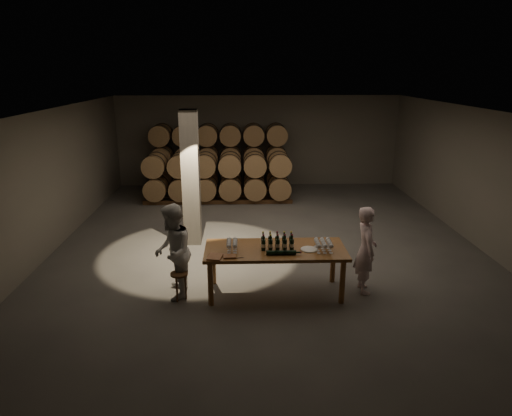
{
  "coord_description": "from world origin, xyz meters",
  "views": [
    {
      "loc": [
        -0.62,
        -10.3,
        4.06
      ],
      "look_at": [
        -0.29,
        -0.58,
        1.1
      ],
      "focal_mm": 32.0,
      "sensor_mm": 36.0,
      "label": 1
    }
  ],
  "objects_px": {
    "tasting_table": "(275,254)",
    "notebook_near": "(230,256)",
    "bottle_cluster": "(277,243)",
    "plate": "(309,249)",
    "person_man": "(366,250)",
    "person_woman": "(173,252)",
    "stool": "(179,278)"
  },
  "relations": [
    {
      "from": "tasting_table",
      "to": "notebook_near",
      "type": "relative_size",
      "value": 11.76
    },
    {
      "from": "tasting_table",
      "to": "bottle_cluster",
      "type": "relative_size",
      "value": 4.35
    },
    {
      "from": "bottle_cluster",
      "to": "plate",
      "type": "bearing_deg",
      "value": -7.57
    },
    {
      "from": "notebook_near",
      "to": "plate",
      "type": "bearing_deg",
      "value": 8.49
    },
    {
      "from": "person_man",
      "to": "person_woman",
      "type": "distance_m",
      "value": 3.57
    },
    {
      "from": "plate",
      "to": "stool",
      "type": "bearing_deg",
      "value": -176.87
    },
    {
      "from": "notebook_near",
      "to": "person_woman",
      "type": "height_order",
      "value": "person_woman"
    },
    {
      "from": "person_woman",
      "to": "stool",
      "type": "bearing_deg",
      "value": 34.84
    },
    {
      "from": "bottle_cluster",
      "to": "person_man",
      "type": "distance_m",
      "value": 1.67
    },
    {
      "from": "person_man",
      "to": "person_woman",
      "type": "relative_size",
      "value": 0.94
    },
    {
      "from": "plate",
      "to": "notebook_near",
      "type": "relative_size",
      "value": 1.39
    },
    {
      "from": "stool",
      "to": "person_woman",
      "type": "height_order",
      "value": "person_woman"
    },
    {
      "from": "plate",
      "to": "stool",
      "type": "xyz_separation_m",
      "value": [
        -2.37,
        -0.13,
        -0.47
      ]
    },
    {
      "from": "plate",
      "to": "person_woman",
      "type": "bearing_deg",
      "value": 179.63
    },
    {
      "from": "tasting_table",
      "to": "person_woman",
      "type": "relative_size",
      "value": 1.47
    },
    {
      "from": "stool",
      "to": "person_man",
      "type": "bearing_deg",
      "value": 4.03
    },
    {
      "from": "tasting_table",
      "to": "bottle_cluster",
      "type": "xyz_separation_m",
      "value": [
        0.04,
        -0.01,
        0.21
      ]
    },
    {
      "from": "tasting_table",
      "to": "stool",
      "type": "distance_m",
      "value": 1.81
    },
    {
      "from": "plate",
      "to": "notebook_near",
      "type": "height_order",
      "value": "notebook_near"
    },
    {
      "from": "person_man",
      "to": "bottle_cluster",
      "type": "bearing_deg",
      "value": 91.66
    },
    {
      "from": "plate",
      "to": "notebook_near",
      "type": "bearing_deg",
      "value": -168.64
    },
    {
      "from": "plate",
      "to": "person_woman",
      "type": "relative_size",
      "value": 0.17
    },
    {
      "from": "bottle_cluster",
      "to": "notebook_near",
      "type": "height_order",
      "value": "bottle_cluster"
    },
    {
      "from": "notebook_near",
      "to": "bottle_cluster",
      "type": "bearing_deg",
      "value": 19.98
    },
    {
      "from": "person_woman",
      "to": "person_man",
      "type": "bearing_deg",
      "value": 87.55
    },
    {
      "from": "tasting_table",
      "to": "bottle_cluster",
      "type": "height_order",
      "value": "bottle_cluster"
    },
    {
      "from": "plate",
      "to": "person_man",
      "type": "relative_size",
      "value": 0.18
    },
    {
      "from": "tasting_table",
      "to": "notebook_near",
      "type": "bearing_deg",
      "value": -155.98
    },
    {
      "from": "plate",
      "to": "tasting_table",
      "type": "bearing_deg",
      "value": 172.39
    },
    {
      "from": "notebook_near",
      "to": "stool",
      "type": "height_order",
      "value": "notebook_near"
    },
    {
      "from": "stool",
      "to": "person_man",
      "type": "distance_m",
      "value": 3.49
    },
    {
      "from": "person_woman",
      "to": "notebook_near",
      "type": "bearing_deg",
      "value": 69.61
    }
  ]
}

